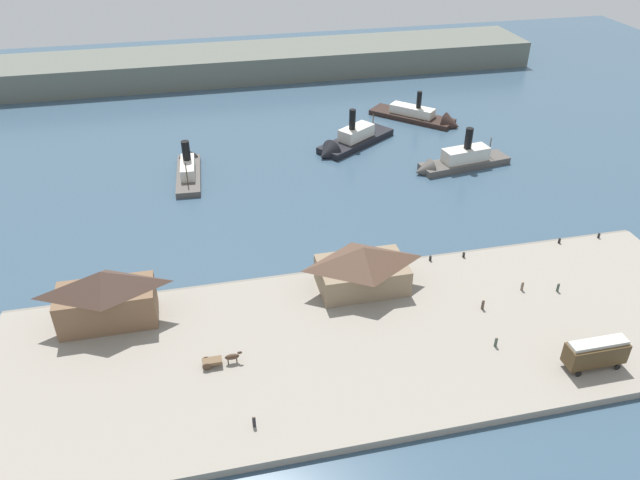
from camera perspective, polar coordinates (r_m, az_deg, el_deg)
The scene contains 21 objects.
ground_plane at distance 108.48m, azimuth 1.84°, elevation -1.97°, with size 320.00×320.00×0.00m, color #385166.
quay_promenade at distance 91.54m, azimuth 5.29°, elevation -9.29°, with size 110.00×36.00×1.20m, color gray.
seawall_edge at distance 105.35m, azimuth 2.33°, elevation -2.83°, with size 110.00×0.80×1.00m, color slate.
ferry_shed_west_terminal at distance 96.08m, azimuth -19.39°, elevation -4.99°, with size 14.39×7.44×9.12m.
ferry_shed_east_terminal at distance 98.30m, azimuth 3.97°, elevation -2.53°, with size 14.36×9.14×7.64m.
street_tram at distance 92.62m, azimuth 24.34°, elevation -9.50°, with size 8.52×2.94×4.47m.
horse_cart at distance 87.08m, azimuth -9.31°, elevation -10.95°, with size 5.61×1.48×1.87m.
pedestrian_at_waters_edge at distance 98.59m, azimuth 14.95°, elevation -5.84°, with size 0.44×0.44×1.79m.
pedestrian_near_cart at distance 79.06m, azimuth -6.17°, elevation -16.48°, with size 0.44×0.44×1.76m.
pedestrian_by_tram at distance 104.40m, azimuth 18.35°, elevation -4.10°, with size 0.42×0.42×1.70m.
pedestrian_near_east_shed at distance 92.34m, azimuth 16.09°, elevation -9.13°, with size 0.42×0.42×1.70m.
pedestrian_walking_west at distance 106.11m, azimuth 21.32°, elevation -4.14°, with size 0.41×0.41×1.65m.
mooring_post_center_east at distance 110.03m, azimuth 13.26°, elevation -1.36°, with size 0.44×0.44×0.90m, color black.
mooring_post_center_west at distance 119.14m, azimuth 21.42°, elevation -0.07°, with size 0.44×0.44×0.90m, color black.
mooring_post_east at distance 123.58m, azimuth 24.56°, elevation 0.37°, with size 0.44×0.44×0.90m, color black.
mooring_post_west at distance 107.93m, azimuth 10.25°, elevation -1.69°, with size 0.44×0.44×0.90m, color black.
ferry_departing_north at distance 141.39m, azimuth -12.17°, elevation 6.65°, with size 6.13×21.14×9.81m.
ferry_near_quay at distance 169.05m, azimuth 9.77°, elevation 11.17°, with size 22.12×22.21×10.33m.
ferry_moored_east at distance 150.88m, azimuth 2.60°, elevation 9.08°, with size 23.19×18.78×11.66m.
ferry_approaching_west at distance 143.70m, azimuth 12.53°, elevation 7.16°, with size 23.93×8.69×11.04m.
far_headland at distance 205.90m, azimuth -6.01°, elevation 16.19°, with size 180.00×24.00×8.00m, color #60665B.
Camera 1 is at (-23.04, -86.36, 61.47)m, focal length 34.31 mm.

